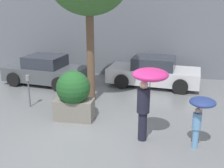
# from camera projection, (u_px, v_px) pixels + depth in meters

# --- Properties ---
(ground_plane) EXTENTS (40.00, 40.00, 0.00)m
(ground_plane) POSITION_uv_depth(u_px,v_px,m) (84.00, 134.00, 8.07)
(ground_plane) COLOR slate
(building_facade) EXTENTS (18.00, 0.30, 6.00)m
(building_facade) POSITION_uv_depth(u_px,v_px,m) (117.00, 13.00, 13.27)
(building_facade) COLOR slate
(building_facade) RESTS_ON ground
(planter_box) EXTENTS (1.24, 1.07, 1.60)m
(planter_box) POSITION_uv_depth(u_px,v_px,m) (74.00, 94.00, 8.80)
(planter_box) COLOR gray
(planter_box) RESTS_ON ground
(person_adult) EXTENTS (0.94, 0.94, 2.03)m
(person_adult) POSITION_uv_depth(u_px,v_px,m) (148.00, 86.00, 7.29)
(person_adult) COLOR #1E1E2D
(person_adult) RESTS_ON ground
(person_child) EXTENTS (0.65, 0.65, 1.41)m
(person_child) POSITION_uv_depth(u_px,v_px,m) (201.00, 110.00, 7.01)
(person_child) COLOR #669ED1
(person_child) RESTS_ON ground
(parked_car_near) EXTENTS (4.11, 2.25, 1.28)m
(parked_car_near) POSITION_uv_depth(u_px,v_px,m) (153.00, 72.00, 12.30)
(parked_car_near) COLOR silver
(parked_car_near) RESTS_ON ground
(parked_car_far) EXTENTS (3.80, 2.30, 1.28)m
(parked_car_far) POSITION_uv_depth(u_px,v_px,m) (46.00, 71.00, 12.58)
(parked_car_far) COLOR #4C5156
(parked_car_far) RESTS_ON ground
(parking_meter) EXTENTS (0.14, 0.14, 1.17)m
(parking_meter) POSITION_uv_depth(u_px,v_px,m) (28.00, 84.00, 9.82)
(parking_meter) COLOR #595B60
(parking_meter) RESTS_ON ground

